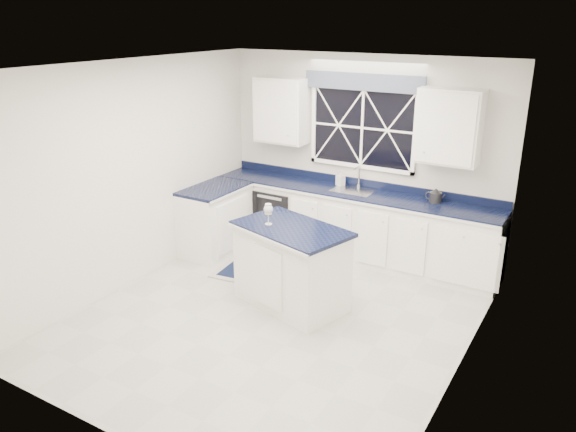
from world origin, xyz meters
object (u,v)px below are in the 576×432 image
Objects in this scene: faucet at (358,176)px; wine_glass at (268,210)px; dishwasher at (282,214)px; soap_bottle at (340,178)px; kettle at (435,196)px; island at (291,266)px.

wine_glass is at bearing -98.14° from faucet.
wine_glass reaches higher than dishwasher.
dishwasher is at bearing -169.12° from soap_bottle.
soap_bottle reaches higher than kettle.
faucet is 1.90m from island.
wine_glass is (-0.27, -0.06, 0.64)m from island.
island is 5.98× the size of wine_glass.
faucet is at bearing 176.78° from kettle.
dishwasher is 3.22× the size of kettle.
kettle is 1.34m from soap_bottle.
faucet reaches higher than dishwasher.
island is (1.10, -1.60, 0.07)m from dishwasher.
island is (0.00, -1.79, -0.62)m from faucet.
dishwasher is 2.28m from kettle.
faucet reaches higher than island.
faucet is 0.21× the size of island.
wine_glass reaches higher than kettle.
dishwasher is 2.72× the size of faucet.
kettle is 2.23m from wine_glass.
soap_bottle is (0.85, 0.16, 0.64)m from dishwasher.
wine_glass is (-1.36, -1.77, 0.09)m from kettle.
soap_bottle is (-0.25, -0.03, -0.05)m from faucet.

